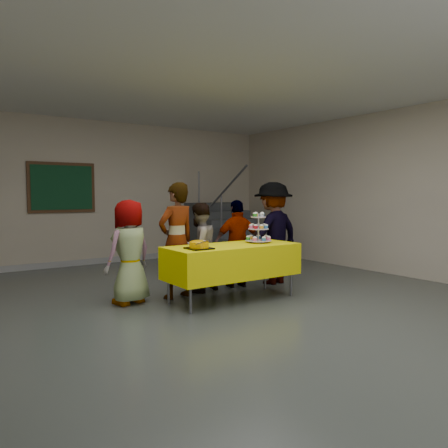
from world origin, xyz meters
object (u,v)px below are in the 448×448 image
(bear_cake, at_px, (199,244))
(schoolchild_e, at_px, (273,233))
(schoolchild_b, at_px, (177,240))
(schoolchild_d, at_px, (238,244))
(schoolchild_a, at_px, (129,252))
(schoolchild_c, at_px, (199,247))
(bake_table, at_px, (232,260))
(cupcake_stand, at_px, (258,230))
(staircase, at_px, (227,237))
(noticeboard, at_px, (62,188))

(bear_cake, relative_size, schoolchild_e, 0.22)
(schoolchild_b, distance_m, schoolchild_d, 1.16)
(schoolchild_a, height_order, schoolchild_b, schoolchild_b)
(schoolchild_a, relative_size, schoolchild_c, 1.04)
(bear_cake, relative_size, schoolchild_a, 0.26)
(bear_cake, bearing_deg, schoolchild_e, 19.89)
(schoolchild_c, distance_m, schoolchild_e, 1.35)
(bake_table, distance_m, cupcake_stand, 0.63)
(bear_cake, xyz_separation_m, schoolchild_a, (-0.64, 0.75, -0.13))
(bake_table, relative_size, staircase, 0.78)
(schoolchild_a, xyz_separation_m, schoolchild_c, (1.14, 0.07, -0.03))
(schoolchild_c, xyz_separation_m, staircase, (2.36, 2.61, -0.18))
(schoolchild_a, distance_m, schoolchild_c, 1.14)
(cupcake_stand, xyz_separation_m, schoolchild_a, (-1.74, 0.60, -0.25))
(schoolchild_b, height_order, staircase, staircase)
(noticeboard, bearing_deg, schoolchild_b, -79.95)
(bake_table, bearing_deg, bear_cake, -169.32)
(schoolchild_c, height_order, schoolchild_e, schoolchild_e)
(staircase, bearing_deg, cupcake_stand, -118.20)
(schoolchild_b, relative_size, staircase, 0.68)
(staircase, bearing_deg, schoolchild_b, -135.71)
(schoolchild_a, bearing_deg, bake_table, 136.28)
(schoolchild_a, height_order, schoolchild_e, schoolchild_e)
(schoolchild_a, bearing_deg, schoolchild_c, 166.69)
(cupcake_stand, xyz_separation_m, schoolchild_b, (-1.06, 0.53, -0.13))
(schoolchild_d, height_order, schoolchild_e, schoolchild_e)
(schoolchild_e, bearing_deg, schoolchild_a, -9.15)
(bake_table, distance_m, schoolchild_b, 0.84)
(schoolchild_e, xyz_separation_m, staircase, (1.03, 2.76, -0.34))
(bake_table, relative_size, schoolchild_c, 1.40)
(cupcake_stand, height_order, schoolchild_d, schoolchild_d)
(staircase, bearing_deg, schoolchild_a, -142.55)
(bear_cake, relative_size, noticeboard, 0.28)
(schoolchild_e, xyz_separation_m, noticeboard, (-2.42, 3.60, 0.77))
(schoolchild_d, relative_size, schoolchild_e, 0.83)
(schoolchild_a, xyz_separation_m, staircase, (3.49, 2.68, -0.21))
(bake_table, height_order, noticeboard, noticeboard)
(bake_table, xyz_separation_m, cupcake_stand, (0.49, 0.03, 0.39))
(schoolchild_d, xyz_separation_m, noticeboard, (-1.78, 3.49, 0.91))
(schoolchild_c, relative_size, schoolchild_d, 0.97)
(bear_cake, height_order, noticeboard, noticeboard)
(schoolchild_a, bearing_deg, staircase, -159.35)
(cupcake_stand, relative_size, schoolchild_a, 0.32)
(schoolchild_b, xyz_separation_m, schoolchild_c, (0.46, 0.14, -0.15))
(schoolchild_c, bearing_deg, staircase, -146.72)
(bear_cake, height_order, staircase, staircase)
(schoolchild_d, bearing_deg, noticeboard, -47.72)
(cupcake_stand, relative_size, bear_cake, 1.24)
(schoolchild_a, relative_size, schoolchild_d, 1.01)
(schoolchild_a, bearing_deg, schoolchild_e, 161.24)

